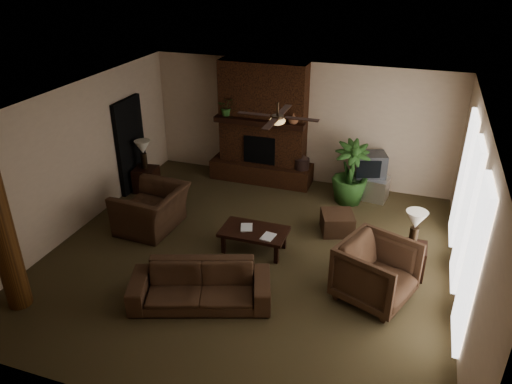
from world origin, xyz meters
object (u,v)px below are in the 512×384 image
(armchair_right, at_px, (377,269))
(side_table_left, at_px, (146,179))
(lamp_right, at_px, (416,222))
(lamp_left, at_px, (143,149))
(armchair_left, at_px, (151,203))
(side_table_right, at_px, (409,259))
(coffee_table, at_px, (254,233))
(floor_plant, at_px, (349,186))
(ottoman, at_px, (337,223))
(sofa, at_px, (200,280))
(tv_stand, at_px, (368,187))
(log_column, at_px, (0,226))
(floor_vase, at_px, (302,169))

(armchair_right, distance_m, side_table_left, 5.83)
(lamp_right, bearing_deg, lamp_left, 166.58)
(armchair_left, height_order, side_table_right, armchair_left)
(armchair_right, bearing_deg, coffee_table, 94.53)
(floor_plant, bearing_deg, armchair_right, -73.82)
(ottoman, bearing_deg, floor_plant, 89.94)
(sofa, xyz_separation_m, side_table_right, (3.03, 1.84, -0.15))
(sofa, distance_m, coffee_table, 1.68)
(tv_stand, bearing_deg, lamp_left, -157.38)
(tv_stand, bearing_deg, floor_plant, -128.00)
(armchair_right, distance_m, ottoman, 2.07)
(side_table_right, distance_m, lamp_right, 0.73)
(sofa, xyz_separation_m, side_table_left, (-2.83, 3.22, -0.15))
(lamp_right, bearing_deg, armchair_right, -119.29)
(lamp_right, bearing_deg, log_column, -154.02)
(armchair_right, bearing_deg, tv_stand, 30.01)
(coffee_table, relative_size, lamp_left, 1.85)
(floor_vase, bearing_deg, armchair_right, -59.84)
(ottoman, xyz_separation_m, lamp_right, (1.40, -0.97, 0.80))
(sofa, height_order, armchair_right, armchair_right)
(sofa, xyz_separation_m, floor_vase, (0.47, 4.56, 0.01))
(armchair_right, xyz_separation_m, coffee_table, (-2.24, 0.67, -0.17))
(armchair_right, height_order, side_table_left, armchair_right)
(sofa, relative_size, coffee_table, 1.80)
(side_table_left, bearing_deg, coffee_table, -26.50)
(sofa, height_order, side_table_right, sofa)
(floor_vase, bearing_deg, tv_stand, -2.02)
(coffee_table, bearing_deg, floor_plant, 61.99)
(tv_stand, xyz_separation_m, floor_vase, (-1.54, 0.05, 0.18))
(tv_stand, height_order, side_table_right, side_table_right)
(sofa, height_order, floor_plant, sofa)
(side_table_left, bearing_deg, lamp_left, 128.81)
(side_table_right, bearing_deg, armchair_right, -119.24)
(coffee_table, distance_m, side_table_right, 2.73)
(ottoman, xyz_separation_m, lamp_left, (-4.48, 0.43, 0.80))
(lamp_left, xyz_separation_m, lamp_right, (5.87, -1.40, 0.00))
(floor_plant, bearing_deg, tv_stand, 44.02)
(tv_stand, distance_m, lamp_left, 5.07)
(side_table_right, bearing_deg, log_column, -153.99)
(armchair_left, bearing_deg, lamp_right, 93.11)
(log_column, xyz_separation_m, side_table_left, (-0.16, 4.16, -1.12))
(coffee_table, xyz_separation_m, floor_vase, (0.16, 2.91, 0.06))
(tv_stand, relative_size, floor_plant, 0.62)
(tv_stand, distance_m, floor_plant, 0.54)
(armchair_right, bearing_deg, armchair_left, 101.00)
(floor_plant, height_order, lamp_left, lamp_left)
(armchair_left, bearing_deg, coffee_table, 89.16)
(side_table_left, distance_m, side_table_right, 6.02)
(sofa, xyz_separation_m, coffee_table, (0.31, 1.65, -0.05))
(coffee_table, relative_size, tv_stand, 1.41)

